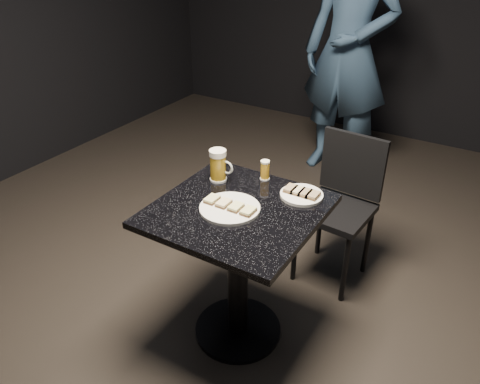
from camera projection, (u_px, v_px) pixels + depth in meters
name	position (u px, v px, depth m)	size (l,w,h in m)	color
floor	(238.00, 330.00, 2.42)	(6.00, 6.00, 0.00)	black
plate_large	(230.00, 208.00, 2.03)	(0.27, 0.27, 0.01)	white
plate_small	(302.00, 195.00, 2.13)	(0.20, 0.20, 0.01)	white
patron	(349.00, 52.00, 3.55)	(0.72, 0.47, 1.96)	navy
table	(238.00, 252.00, 2.17)	(0.70, 0.70, 0.75)	black
beer_mug	(218.00, 165.00, 2.23)	(0.12, 0.08, 0.16)	silver
beer_tumbler	(265.00, 170.00, 2.25)	(0.05, 0.05, 0.10)	white
chair	(341.00, 199.00, 2.60)	(0.39, 0.39, 0.85)	black
canapes_on_plate_large	(230.00, 205.00, 2.02)	(0.24, 0.07, 0.02)	#4C3521
canapes_on_plate_small	(302.00, 192.00, 2.12)	(0.16, 0.07, 0.02)	#4C3521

